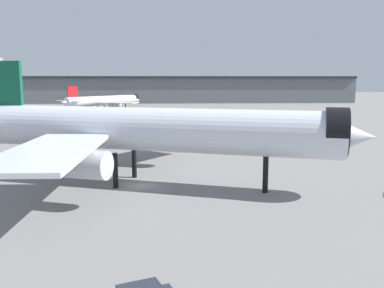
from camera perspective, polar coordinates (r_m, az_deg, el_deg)
name	(u,v)px	position (r m, az deg, el deg)	size (l,w,h in m)	color
ground	(140,186)	(53.40, -7.20, -5.78)	(900.00, 900.00, 0.00)	slate
airliner_near_gate	(140,130)	(53.42, -7.25, 1.94)	(55.92, 50.13, 16.05)	silver
airliner_far_taxiway	(104,101)	(179.76, -12.11, 5.88)	(34.68, 38.84, 11.20)	silver
terminal_building	(147,89)	(256.16, -6.28, 7.55)	(249.11, 52.16, 26.82)	slate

